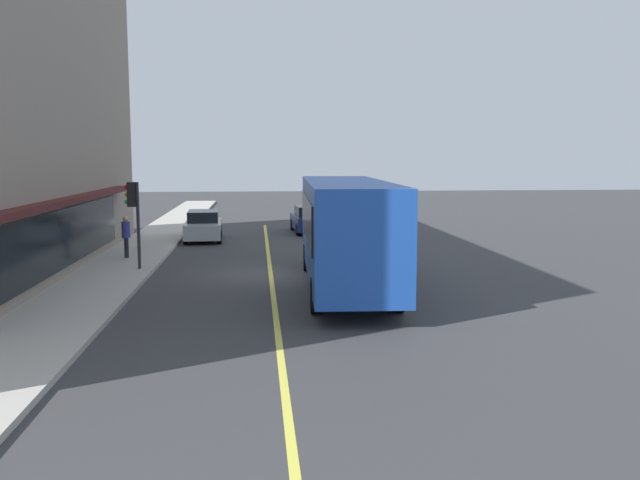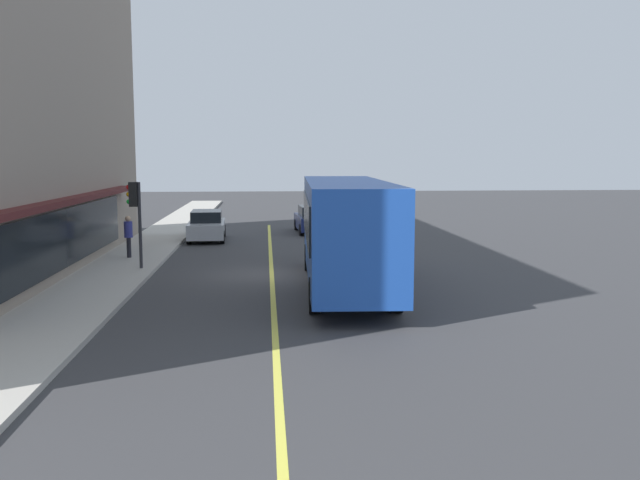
{
  "view_description": "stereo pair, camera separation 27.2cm",
  "coord_description": "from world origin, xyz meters",
  "px_view_note": "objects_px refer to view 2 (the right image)",
  "views": [
    {
      "loc": [
        -24.5,
        0.47,
        4.27
      ],
      "look_at": [
        -2.88,
        -1.54,
        1.6
      ],
      "focal_mm": 38.06,
      "sensor_mm": 36.0,
      "label": 1
    },
    {
      "loc": [
        -24.53,
        0.2,
        4.27
      ],
      "look_at": [
        -2.88,
        -1.54,
        1.6
      ],
      "focal_mm": 38.06,
      "sensor_mm": 36.0,
      "label": 2
    }
  ],
  "objects_px": {
    "bus": "(346,228)",
    "car_silver": "(207,226)",
    "pedestrian_mid_block": "(128,233)",
    "traffic_light": "(135,204)",
    "car_navy": "(313,219)"
  },
  "relations": [
    {
      "from": "traffic_light",
      "to": "car_navy",
      "type": "distance_m",
      "value": 14.89
    },
    {
      "from": "car_silver",
      "to": "bus",
      "type": "bearing_deg",
      "value": -157.16
    },
    {
      "from": "bus",
      "to": "car_navy",
      "type": "xyz_separation_m",
      "value": [
        16.44,
        -0.1,
        -1.24
      ]
    },
    {
      "from": "car_silver",
      "to": "pedestrian_mid_block",
      "type": "distance_m",
      "value": 7.33
    },
    {
      "from": "pedestrian_mid_block",
      "to": "bus",
      "type": "bearing_deg",
      "value": -128.32
    },
    {
      "from": "bus",
      "to": "pedestrian_mid_block",
      "type": "bearing_deg",
      "value": 51.68
    },
    {
      "from": "pedestrian_mid_block",
      "to": "car_silver",
      "type": "bearing_deg",
      "value": -20.81
    },
    {
      "from": "bus",
      "to": "car_silver",
      "type": "bearing_deg",
      "value": 22.84
    },
    {
      "from": "traffic_light",
      "to": "pedestrian_mid_block",
      "type": "distance_m",
      "value": 3.22
    },
    {
      "from": "car_silver",
      "to": "pedestrian_mid_block",
      "type": "relative_size",
      "value": 2.55
    },
    {
      "from": "bus",
      "to": "traffic_light",
      "type": "xyz_separation_m",
      "value": [
        3.69,
        7.38,
        0.55
      ]
    },
    {
      "from": "car_navy",
      "to": "pedestrian_mid_block",
      "type": "bearing_deg",
      "value": 140.12
    },
    {
      "from": "car_silver",
      "to": "car_navy",
      "type": "xyz_separation_m",
      "value": [
        3.11,
        -5.71,
        0.0
      ]
    },
    {
      "from": "traffic_light",
      "to": "pedestrian_mid_block",
      "type": "bearing_deg",
      "value": 16.55
    },
    {
      "from": "bus",
      "to": "car_silver",
      "type": "xyz_separation_m",
      "value": [
        13.33,
        5.61,
        -1.24
      ]
    }
  ]
}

